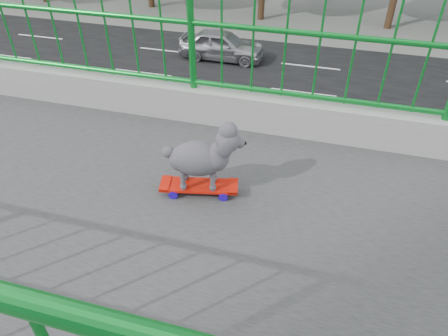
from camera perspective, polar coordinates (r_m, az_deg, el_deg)
name	(u,v)px	position (r m, az deg, el deg)	size (l,w,h in m)	color
road	(294,126)	(17.20, 9.56, 5.69)	(18.00, 90.00, 0.02)	black
railing	(121,200)	(2.64, -13.93, -4.23)	(3.00, 24.00, 1.42)	gray
skateboard	(199,186)	(2.91, -3.41, -2.54)	(0.27, 0.56, 0.07)	red
poodle	(202,156)	(2.74, -3.00, 1.66)	(0.30, 0.54, 0.46)	#333137
car_2	(44,83)	(20.28, -23.42, 10.66)	(2.57, 5.57, 1.55)	black
car_4	(222,45)	(22.78, -0.29, 16.47)	(1.79, 4.46, 1.52)	#939398
car_6	(55,129)	(16.58, -22.14, 4.90)	(2.45, 5.32, 1.48)	red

